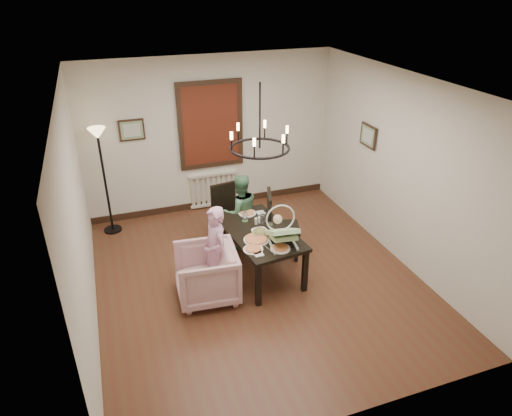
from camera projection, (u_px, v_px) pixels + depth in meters
room_shell at (249, 181)px, 6.35m from camera, size 4.51×5.00×2.81m
dining_table at (259, 236)px, 6.56m from camera, size 1.01×1.58×0.70m
chair_far at (229, 215)px, 7.38m from camera, size 0.50×0.50×0.98m
chair_right at (283, 224)px, 6.99m from camera, size 0.60×0.60×1.09m
armchair at (206, 274)px, 6.14m from camera, size 0.89×0.87×0.75m
elderly_woman at (216, 258)px, 6.19m from camera, size 0.33×0.43×1.08m
seated_man at (240, 218)px, 7.24m from camera, size 0.52×0.42×1.04m
baby_bouncer at (282, 230)px, 6.15m from camera, size 0.49×0.63×0.38m
salad_bowl at (260, 232)px, 6.42m from camera, size 0.28×0.28×0.07m
pizza_platter at (256, 239)px, 6.27m from camera, size 0.35×0.35×0.04m
drinking_glass at (270, 227)px, 6.47m from camera, size 0.07×0.07×0.14m
window_blinds at (211, 125)px, 8.01m from camera, size 1.00×0.03×1.40m
radiator at (214, 189)px, 8.60m from camera, size 0.92×0.12×0.62m
picture_back at (132, 130)px, 7.59m from camera, size 0.42×0.03×0.36m
picture_right at (368, 136)px, 7.33m from camera, size 0.03×0.42×0.36m
floor_lamp at (105, 183)px, 7.51m from camera, size 0.30×0.30×1.80m
chandelier at (260, 148)px, 5.94m from camera, size 0.80×0.80×0.04m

